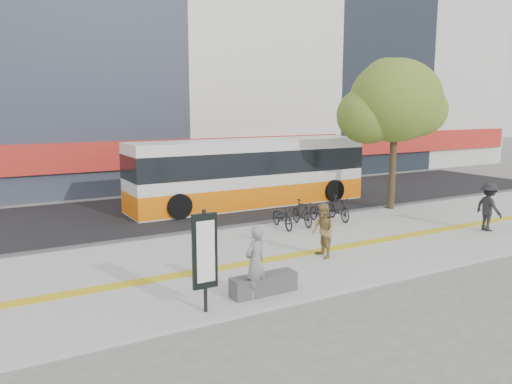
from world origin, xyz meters
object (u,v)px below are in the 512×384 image
bench (264,284)px  signboard (205,253)px  street_tree (393,103)px  bus (250,174)px  seated_woman (256,262)px  pedestrian_tan (323,231)px  pedestrian_dark (489,207)px

bench → signboard: size_ratio=0.73×
signboard → street_tree: size_ratio=0.35×
signboard → bench: bearing=10.8°
bus → seated_woman: 11.22m
seated_woman → pedestrian_tan: size_ratio=1.06×
seated_woman → pedestrian_tan: seated_woman is taller
bus → pedestrian_dark: bearing=-60.1°
pedestrian_tan → pedestrian_dark: size_ratio=0.93×
seated_woman → pedestrian_dark: (10.18, 1.47, 0.01)m
signboard → pedestrian_dark: size_ratio=1.31×
street_tree → bench: bearing=-148.4°
seated_woman → signboard: bearing=-12.1°
bus → pedestrian_tan: bearing=-104.8°
signboard → pedestrian_tan: 4.96m
bench → street_tree: size_ratio=0.25×
street_tree → pedestrian_dark: 5.90m
bench → bus: 11.01m
street_tree → bus: street_tree is taller
bench → seated_woman: bearing=-155.4°
bench → pedestrian_tan: 3.41m
bench → signboard: signboard is taller
street_tree → bus: size_ratio=0.58×
bus → signboard: bearing=-123.7°
seated_woman → pedestrian_tan: (3.24, 1.76, -0.05)m
street_tree → pedestrian_tan: street_tree is taller
signboard → pedestrian_dark: (11.49, 1.64, -0.44)m
street_tree → bus: bearing=141.9°
pedestrian_dark → bus: bearing=40.7°
street_tree → seated_woman: size_ratio=3.80×
street_tree → pedestrian_tan: 8.91m
pedestrian_dark → street_tree: bearing=12.1°
bench → signboard: 1.94m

